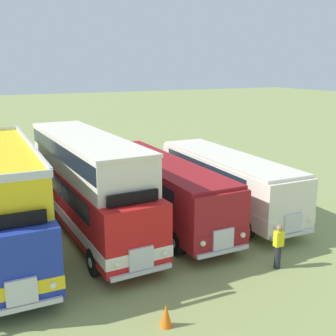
% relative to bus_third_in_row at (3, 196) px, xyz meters
% --- Properties ---
extents(ground_plane, '(200.00, 200.00, 0.00)m').
position_rel_bus_third_in_row_xyz_m(ground_plane, '(1.82, 0.26, -2.36)').
color(ground_plane, '#8C9956').
extents(bus_third_in_row, '(2.89, 11.39, 4.52)m').
position_rel_bus_third_in_row_xyz_m(bus_third_in_row, '(0.00, 0.00, 0.00)').
color(bus_third_in_row, '#1E339E').
rests_on(bus_third_in_row, ground).
extents(bus_fourth_in_row, '(2.81, 11.39, 4.49)m').
position_rel_bus_third_in_row_xyz_m(bus_fourth_in_row, '(3.64, 0.40, 0.11)').
color(bus_fourth_in_row, red).
rests_on(bus_fourth_in_row, ground).
extents(bus_fifth_in_row, '(2.74, 11.64, 2.99)m').
position_rel_bus_third_in_row_xyz_m(bus_fifth_in_row, '(7.28, 0.56, -0.60)').
color(bus_fifth_in_row, maroon).
rests_on(bus_fifth_in_row, ground).
extents(bus_sixth_in_row, '(2.91, 10.59, 2.99)m').
position_rel_bus_third_in_row_xyz_m(bus_sixth_in_row, '(10.93, 0.05, -0.61)').
color(bus_sixth_in_row, silver).
rests_on(bus_sixth_in_row, ground).
extents(cone_mid_row, '(0.36, 0.36, 0.74)m').
position_rel_bus_third_in_row_xyz_m(cone_mid_row, '(3.54, -7.70, -1.99)').
color(cone_mid_row, orange).
rests_on(cone_mid_row, ground).
extents(marshal_person, '(0.36, 0.24, 1.73)m').
position_rel_bus_third_in_row_xyz_m(marshal_person, '(8.95, -6.35, -1.48)').
color(marshal_person, '#23232D').
rests_on(marshal_person, ground).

